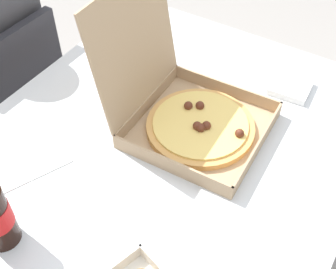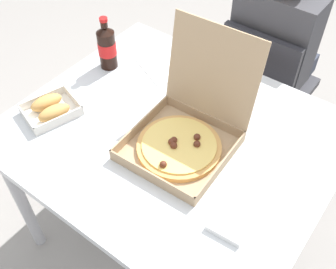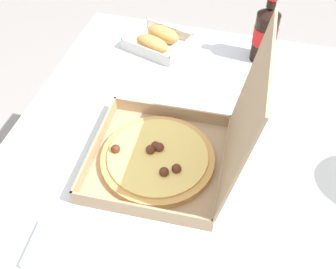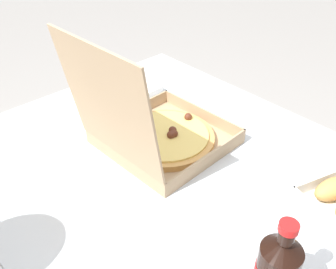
# 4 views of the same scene
# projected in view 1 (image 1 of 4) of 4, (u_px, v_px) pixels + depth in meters

# --- Properties ---
(ground_plane) EXTENTS (10.00, 10.00, 0.00)m
(ground_plane) POSITION_uv_depth(u_px,v_px,m) (168.00, 267.00, 1.67)
(ground_plane) COLOR gray
(dining_table) EXTENTS (1.11, 0.95, 0.73)m
(dining_table) POSITION_uv_depth(u_px,v_px,m) (168.00, 158.00, 1.20)
(dining_table) COLOR silver
(dining_table) RESTS_ON ground_plane
(chair) EXTENTS (0.40, 0.40, 0.83)m
(chair) POSITION_uv_depth(u_px,v_px,m) (9.00, 105.00, 1.60)
(chair) COLOR #232328
(chair) RESTS_ON ground_plane
(pizza_box_open) EXTENTS (0.34, 0.40, 0.37)m
(pizza_box_open) POSITION_uv_depth(u_px,v_px,m) (189.00, 112.00, 1.13)
(pizza_box_open) COLOR tan
(pizza_box_open) RESTS_ON dining_table
(paper_menu) EXTENTS (0.25, 0.22, 0.00)m
(paper_menu) POSITION_uv_depth(u_px,v_px,m) (22.00, 160.00, 1.09)
(paper_menu) COLOR white
(paper_menu) RESTS_ON dining_table
(napkin_pile) EXTENTS (0.12, 0.12, 0.02)m
(napkin_pile) POSITION_uv_depth(u_px,v_px,m) (291.00, 87.00, 1.26)
(napkin_pile) COLOR white
(napkin_pile) RESTS_ON dining_table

